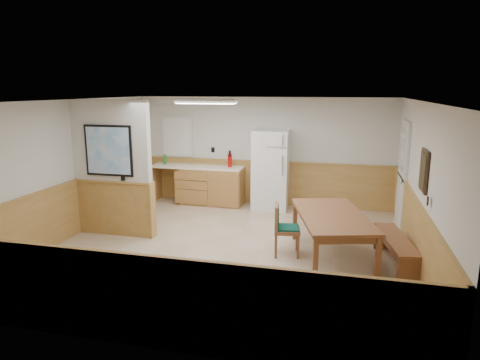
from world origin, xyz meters
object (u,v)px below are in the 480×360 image
(soap_bottle, at_px, (165,159))
(fire_extinguisher, at_px, (230,160))
(refrigerator, at_px, (271,170))
(dining_table, at_px, (332,219))
(dining_chair, at_px, (282,226))
(dining_bench, at_px, (396,245))

(soap_bottle, bearing_deg, fire_extinguisher, -0.54)
(fire_extinguisher, bearing_deg, refrigerator, 1.63)
(fire_extinguisher, bearing_deg, dining_table, -42.51)
(dining_chair, bearing_deg, dining_bench, -10.65)
(dining_table, height_order, fire_extinguisher, fire_extinguisher)
(refrigerator, xyz_separation_m, dining_chair, (0.66, -2.69, -0.40))
(dining_bench, relative_size, dining_chair, 1.83)
(dining_chair, bearing_deg, fire_extinguisher, 111.08)
(refrigerator, distance_m, dining_bench, 3.69)
(dining_chair, distance_m, soap_bottle, 4.32)
(dining_table, bearing_deg, fire_extinguisher, 115.94)
(dining_table, height_order, dining_bench, dining_table)
(dining_table, distance_m, dining_bench, 1.03)
(dining_table, bearing_deg, dining_bench, -17.23)
(dining_bench, height_order, fire_extinguisher, fire_extinguisher)
(refrigerator, bearing_deg, dining_bench, -50.77)
(dining_table, xyz_separation_m, dining_chair, (-0.79, 0.00, -0.17))
(fire_extinguisher, bearing_deg, dining_bench, -33.20)
(dining_bench, distance_m, dining_chair, 1.78)
(dining_chair, xyz_separation_m, soap_bottle, (-3.26, 2.78, 0.52))
(dining_bench, bearing_deg, fire_extinguisher, 131.45)
(refrigerator, relative_size, dining_chair, 2.10)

